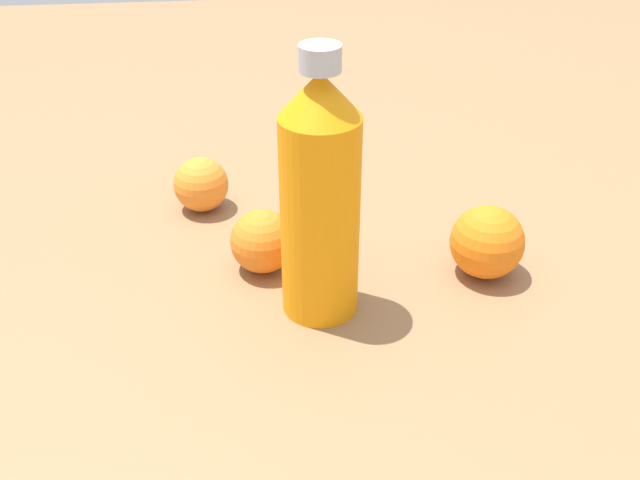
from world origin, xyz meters
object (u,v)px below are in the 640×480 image
object	(u,v)px
orange_1	(262,241)
orange_0	(201,184)
water_bottle	(320,197)
orange_2	(487,242)

from	to	relation	value
orange_1	orange_0	bearing A→B (deg)	26.36
orange_0	orange_1	xyz separation A→B (m)	(-0.14, -0.07, 0.00)
water_bottle	orange_1	distance (m)	0.13
orange_0	orange_1	size ratio (longest dim) A/B	0.97
orange_0	water_bottle	bearing A→B (deg)	-149.91
water_bottle	orange_2	distance (m)	0.21
orange_0	orange_1	bearing A→B (deg)	-153.64
water_bottle	orange_2	bearing A→B (deg)	131.26
orange_2	water_bottle	bearing A→B (deg)	102.03
orange_2	orange_0	bearing A→B (deg)	60.30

